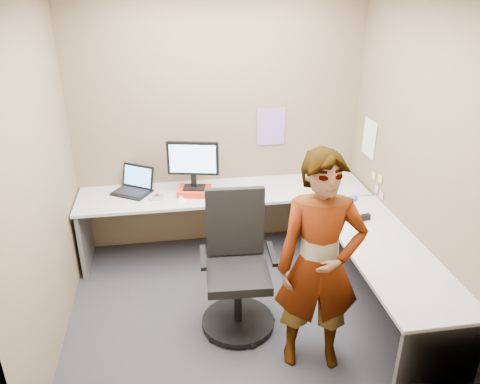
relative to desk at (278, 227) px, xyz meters
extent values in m
plane|color=#29292E|center=(-0.44, -0.39, -0.59)|extent=(3.00, 3.00, 0.00)
plane|color=#755F48|center=(-0.44, 0.91, 0.76)|extent=(3.00, 0.00, 3.00)
plane|color=#755F48|center=(1.06, -0.39, 0.76)|extent=(0.00, 2.70, 2.70)
plane|color=#755F48|center=(-1.94, -0.39, 0.76)|extent=(0.00, 2.70, 2.70)
cube|color=#B5B5B5|center=(-0.44, 0.59, 0.13)|extent=(2.96, 0.65, 0.03)
cube|color=#B5B5B5|center=(0.74, -0.71, 0.13)|extent=(0.65, 1.91, 0.03)
cube|color=#59595B|center=(-1.88, 0.59, -0.24)|extent=(0.04, 0.60, 0.70)
cube|color=#59595B|center=(1.00, 0.59, -0.24)|extent=(0.04, 0.60, 0.70)
cube|color=#59595B|center=(0.74, -1.63, -0.24)|extent=(0.60, 0.04, 0.70)
cube|color=red|center=(-0.74, 0.57, 0.17)|extent=(0.36, 0.30, 0.06)
cube|color=black|center=(-0.74, 0.57, 0.21)|extent=(0.24, 0.19, 0.02)
cube|color=black|center=(-0.74, 0.59, 0.29)|extent=(0.06, 0.05, 0.13)
cube|color=black|center=(-0.74, 0.59, 0.52)|extent=(0.51, 0.15, 0.34)
cube|color=#93C3FF|center=(-0.75, 0.57, 0.52)|extent=(0.45, 0.10, 0.29)
cube|color=black|center=(-1.37, 0.68, 0.15)|extent=(0.45, 0.41, 0.02)
cube|color=black|center=(-1.30, 0.79, 0.28)|extent=(0.35, 0.26, 0.24)
cube|color=#4B95F0|center=(-1.30, 0.79, 0.28)|extent=(0.30, 0.22, 0.19)
cube|color=#B7B7BC|center=(-1.12, 0.50, 0.16)|extent=(0.12, 0.08, 0.04)
sphere|color=red|center=(-1.12, 0.49, 0.19)|extent=(0.04, 0.04, 0.04)
cone|color=white|center=(-0.88, 0.43, 0.17)|extent=(0.10, 0.10, 0.06)
cube|color=black|center=(0.73, -0.24, 0.17)|extent=(0.15, 0.07, 0.05)
cylinder|color=brown|center=(0.67, -0.14, 0.16)|extent=(0.05, 0.05, 0.04)
cylinder|color=#338C3F|center=(0.67, -0.14, 0.25)|extent=(0.01, 0.01, 0.14)
sphere|color=blue|center=(0.67, -0.14, 0.32)|extent=(0.07, 0.07, 0.07)
cube|color=#846BB7|center=(0.11, 0.90, 0.71)|extent=(0.30, 0.01, 0.40)
cube|color=white|center=(1.05, 0.51, 0.66)|extent=(0.01, 0.28, 0.38)
cube|color=#F2E059|center=(1.05, 0.16, 0.36)|extent=(0.01, 0.07, 0.07)
cube|color=pink|center=(1.05, 0.21, 0.23)|extent=(0.01, 0.07, 0.07)
cube|color=pink|center=(1.05, 0.09, 0.21)|extent=(0.01, 0.07, 0.07)
cube|color=#F2E059|center=(1.05, 0.31, 0.33)|extent=(0.01, 0.07, 0.07)
cylinder|color=black|center=(-0.48, -0.61, -0.54)|extent=(0.62, 0.62, 0.04)
cylinder|color=black|center=(-0.48, -0.61, -0.30)|extent=(0.07, 0.07, 0.45)
cube|color=black|center=(-0.48, -0.61, -0.07)|extent=(0.54, 0.54, 0.08)
cube|color=black|center=(-0.46, -0.37, 0.30)|extent=(0.49, 0.08, 0.61)
cube|color=black|center=(-0.75, -0.60, 0.12)|extent=(0.06, 0.34, 0.03)
cube|color=black|center=(-0.20, -0.63, 0.12)|extent=(0.06, 0.34, 0.03)
imported|color=#999399|center=(0.05, -1.07, 0.28)|extent=(0.69, 0.51, 1.74)
camera|label=1|loc=(-0.96, -3.76, 2.17)|focal=35.00mm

